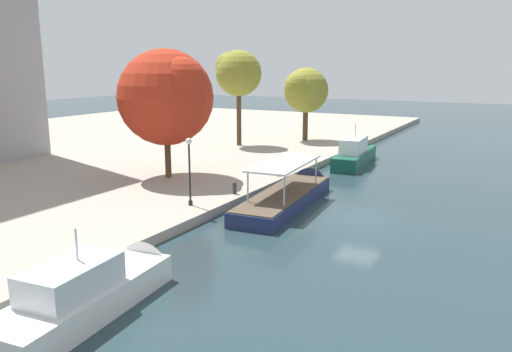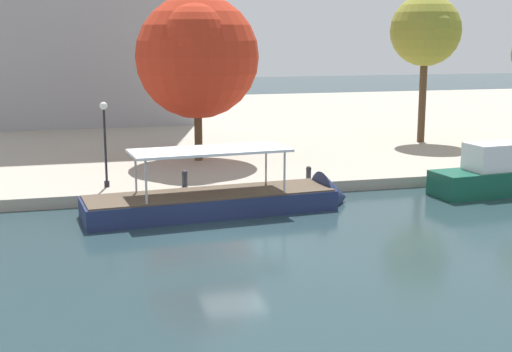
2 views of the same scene
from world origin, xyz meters
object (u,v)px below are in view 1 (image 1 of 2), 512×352
at_px(motor_yacht_0, 95,291).
at_px(lamp_post, 189,165).
at_px(tour_boat_1, 289,197).
at_px(motor_yacht_2, 356,156).
at_px(mooring_bollard_0, 277,171).
at_px(tree_2, 238,72).
at_px(mooring_bollard_1, 235,187).
at_px(tree_1, 168,97).
at_px(tree_0, 304,90).

distance_m(motor_yacht_0, lamp_post, 13.26).
distance_m(tour_boat_1, motor_yacht_2, 16.03).
bearing_deg(mooring_bollard_0, motor_yacht_2, -15.67).
relative_size(lamp_post, tree_2, 0.42).
bearing_deg(motor_yacht_2, mooring_bollard_1, 164.79).
bearing_deg(mooring_bollard_1, tree_1, 73.41).
xyz_separation_m(tour_boat_1, tree_1, (0.50, 10.72, 6.59)).
xyz_separation_m(tour_boat_1, lamp_post, (-5.53, 4.41, 2.85)).
xyz_separation_m(tree_0, tree_1, (-23.71, 1.26, 0.39)).
bearing_deg(tour_boat_1, motor_yacht_2, -3.68).
bearing_deg(tree_0, tree_2, 143.98).
relative_size(motor_yacht_0, tree_2, 0.89).
bearing_deg(motor_yacht_2, lamp_post, 164.03).
xyz_separation_m(mooring_bollard_1, tree_0, (25.88, 6.01, 5.54)).
relative_size(motor_yacht_0, lamp_post, 2.15).
distance_m(tour_boat_1, tree_0, 26.72).
bearing_deg(tree_1, mooring_bollard_1, -106.59).
distance_m(motor_yacht_0, motor_yacht_2, 33.83).
relative_size(tour_boat_1, mooring_bollard_0, 17.69).
bearing_deg(motor_yacht_0, tree_1, 24.42).
height_order(tour_boat_1, tree_2, tree_2).
distance_m(lamp_post, tree_1, 9.49).
bearing_deg(tree_1, tree_2, 12.26).
xyz_separation_m(lamp_post, tree_2, (22.95, 9.98, 5.40)).
relative_size(motor_yacht_2, lamp_post, 2.47).
xyz_separation_m(motor_yacht_2, mooring_bollard_0, (-10.97, 3.08, 0.21)).
relative_size(mooring_bollard_1, tree_1, 0.08).
bearing_deg(mooring_bollard_0, lamp_post, 174.78).
relative_size(lamp_post, tree_0, 0.51).
distance_m(mooring_bollard_0, lamp_post, 10.86).
relative_size(motor_yacht_2, tree_2, 1.03).
bearing_deg(tree_1, tour_boat_1, -92.70).
bearing_deg(tree_0, motor_yacht_2, -132.06).
relative_size(mooring_bollard_0, lamp_post, 0.17).
bearing_deg(tree_2, mooring_bollard_1, -150.16).
xyz_separation_m(mooring_bollard_1, tree_2, (19.08, 10.95, 7.58)).
height_order(tour_boat_1, mooring_bollard_1, tour_boat_1).
bearing_deg(lamp_post, tree_1, 46.26).
height_order(tour_boat_1, tree_0, tree_0).
bearing_deg(tree_2, tree_1, -167.74).
bearing_deg(motor_yacht_0, tour_boat_1, -6.01).
bearing_deg(mooring_bollard_0, tree_0, 17.40).
height_order(tour_boat_1, mooring_bollard_0, tour_boat_1).
xyz_separation_m(motor_yacht_0, mooring_bollard_1, (16.15, 3.33, 0.36)).
xyz_separation_m(tour_boat_1, motor_yacht_2, (16.02, 0.37, 0.39)).
height_order(mooring_bollard_1, tree_2, tree_2).
bearing_deg(tree_1, lamp_post, -133.74).
relative_size(mooring_bollard_0, mooring_bollard_1, 0.88).
bearing_deg(mooring_bollard_1, tree_0, 13.07).
height_order(tree_0, tree_2, tree_2).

